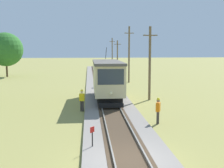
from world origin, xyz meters
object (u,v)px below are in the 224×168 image
trackside_signal_marker (92,137)px  utility_pole_mid (129,54)px  utility_pole_distant (112,53)px  second_worker (82,99)px  tree_left_near (6,49)px  utility_pole_near_tram (150,63)px  utility_pole_far (117,56)px  track_worker (158,110)px  red_tram (107,78)px

trackside_signal_marker → utility_pole_mid: bearing=77.1°
utility_pole_distant → second_worker: size_ratio=4.26×
tree_left_near → utility_pole_near_tram: bearing=-47.9°
trackside_signal_marker → utility_pole_near_tram: bearing=64.8°
utility_pole_near_tram → tree_left_near: bearing=132.1°
utility_pole_far → track_worker: size_ratio=3.73×
utility_pole_near_tram → tree_left_near: size_ratio=0.91×
red_tram → trackside_signal_marker: red_tram is taller
track_worker → tree_left_near: tree_left_near is taller
red_tram → second_worker: 4.71m
red_tram → tree_left_near: bearing=125.4°
utility_pole_far → trackside_signal_marker: 40.85m
utility_pole_near_tram → second_worker: (-6.47, -4.20, -2.66)m
utility_pole_near_tram → utility_pole_far: utility_pole_near_tram is taller
red_tram → track_worker: bearing=-70.4°
utility_pole_far → track_worker: 36.38m
utility_pole_mid → track_worker: bearing=-93.6°
utility_pole_mid → tree_left_near: bearing=154.8°
utility_pole_mid → track_worker: 21.35m
red_tram → tree_left_near: 28.06m
utility_pole_near_tram → second_worker: utility_pole_near_tram is taller
utility_pole_distant → track_worker: (-1.34, -47.97, -2.92)m
tree_left_near → utility_pole_distant: bearing=40.4°
second_worker → track_worker: bearing=68.4°
utility_pole_far → track_worker: (-1.34, -36.28, -2.44)m
red_tram → track_worker: 8.45m
utility_pole_far → track_worker: utility_pole_far is taller
utility_pole_near_tram → utility_pole_far: 28.12m
utility_pole_far → trackside_signal_marker: (-5.76, -40.35, -2.75)m
utility_pole_near_tram → utility_pole_mid: (0.00, 12.91, 0.54)m
red_tram → utility_pole_mid: (4.15, 13.20, 1.99)m
red_tram → utility_pole_near_tram: bearing=3.9°
second_worker → utility_pole_distant: bearing=-172.3°
utility_pole_near_tram → tree_left_near: 30.34m
red_tram → utility_pole_far: bearing=81.7°
second_worker → utility_pole_mid: bearing=175.3°
trackside_signal_marker → track_worker: (4.42, 4.07, 0.32)m
red_tram → tree_left_near: tree_left_near is taller
utility_pole_far → utility_pole_distant: 11.70m
track_worker → second_worker: same height
red_tram → utility_pole_far: size_ratio=1.28×
red_tram → track_worker: red_tram is taller
red_tram → second_worker: (-2.32, -3.92, -1.21)m
trackside_signal_marker → track_worker: size_ratio=0.66×
utility_pole_mid → utility_pole_distant: size_ratio=1.08×
utility_pole_near_tram → track_worker: utility_pole_near_tram is taller
utility_pole_far → tree_left_near: tree_left_near is taller
track_worker → utility_pole_far: bearing=-64.5°
utility_pole_near_tram → tree_left_near: tree_left_near is taller
trackside_signal_marker → second_worker: size_ratio=0.66×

